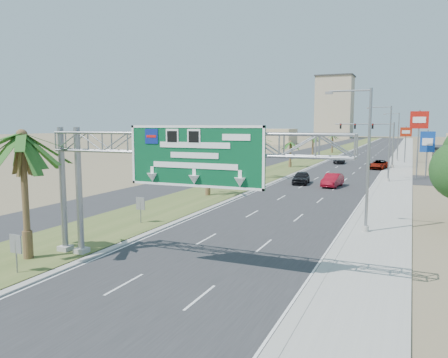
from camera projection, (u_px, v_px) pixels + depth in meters
road at (369, 154)px, 113.76m from camera, size 12.00×300.00×0.02m
sidewalk_right at (404, 155)px, 110.42m from camera, size 4.00×300.00×0.10m
median_grass at (330, 153)px, 117.68m from camera, size 7.00×300.00×0.12m
opposing_road at (304, 152)px, 120.44m from camera, size 8.00×300.00×0.02m
sign_gantry at (171, 154)px, 22.22m from camera, size 16.75×1.24×7.50m
palm_near at (22, 136)px, 23.55m from camera, size 5.70×5.70×8.35m
palm_row_b at (208, 150)px, 45.79m from camera, size 3.99×3.99×5.95m
palm_row_c at (257, 138)px, 60.28m from camera, size 3.99×3.99×6.75m
palm_row_d at (290, 143)px, 76.84m from camera, size 3.99×3.99×5.45m
palm_row_e at (313, 136)px, 94.08m from camera, size 3.99×3.99×6.15m
palm_row_f at (332, 136)px, 116.92m from camera, size 3.99×3.99×5.75m
streetlight_near at (365, 166)px, 30.11m from camera, size 3.27×0.44×10.00m
streetlight_mid at (388, 147)px, 57.46m from camera, size 3.27×0.44×10.00m
streetlight_far at (397, 139)px, 90.27m from camera, size 3.27×0.44×10.00m
signal_mast at (381, 140)px, 76.48m from camera, size 10.28×0.71×8.00m
median_signback_a at (16, 247)px, 21.85m from camera, size 0.75×0.08×2.08m
median_signback_b at (140, 205)px, 33.06m from camera, size 0.75×0.08×2.08m
tower_distant at (334, 108)px, 251.78m from camera, size 20.00×16.00×35.00m
building_distant_left at (264, 136)px, 176.63m from camera, size 24.00×14.00×6.00m
car_left_lane at (301, 178)px, 55.88m from camera, size 2.35×4.88×1.61m
car_mid_lane at (333, 180)px, 53.25m from camera, size 2.14×5.05×1.62m
car_right_lane at (379, 165)px, 74.63m from camera, size 3.30×5.85×1.54m
car_far at (339, 160)px, 85.19m from camera, size 2.16×4.86×1.39m
pole_sign_red_near at (419, 124)px, 60.78m from camera, size 2.42×0.52×9.63m
pole_sign_blue at (427, 143)px, 63.25m from camera, size 2.01×0.42×6.80m
pole_sign_red_far at (406, 134)px, 86.13m from camera, size 2.18×0.98×7.26m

